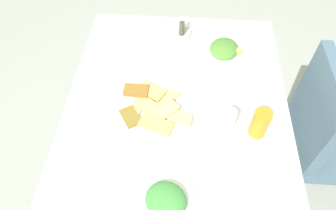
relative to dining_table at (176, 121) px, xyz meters
The scene contains 12 objects.
ground_plane 0.69m from the dining_table, ahead, with size 6.00×6.00×0.00m, color #A2A79C.
dining_table is the anchor object (origin of this frame).
dining_chair 0.75m from the dining_table, 97.69° to the left, with size 0.42×0.43×0.92m.
pide_platter 0.13m from the dining_table, 87.10° to the right, with size 0.33×0.33×0.04m.
salad_plate_greens 0.40m from the dining_table, ahead, with size 0.20×0.20×0.06m.
salad_plate_rice 0.42m from the dining_table, 149.91° to the left, with size 0.23×0.23×0.06m.
soda_can 0.35m from the dining_table, 74.72° to the left, with size 0.07×0.07×0.12m, color orange.
drinking_glass 0.24m from the dining_table, 70.36° to the left, with size 0.06×0.06×0.10m, color silver.
paper_napkin 0.42m from the dining_table, 158.10° to the right, with size 0.16×0.16×0.00m, color white.
fork 0.43m from the dining_table, 155.83° to the right, with size 0.19×0.01×0.01m, color silver.
spoon 0.42m from the dining_table, 160.45° to the right, with size 0.16×0.02×0.01m, color silver.
condiment_caddy 0.49m from the dining_table, behind, with size 0.10×0.10×0.08m.
Camera 1 is at (0.75, 0.02, 1.78)m, focal length 33.11 mm.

